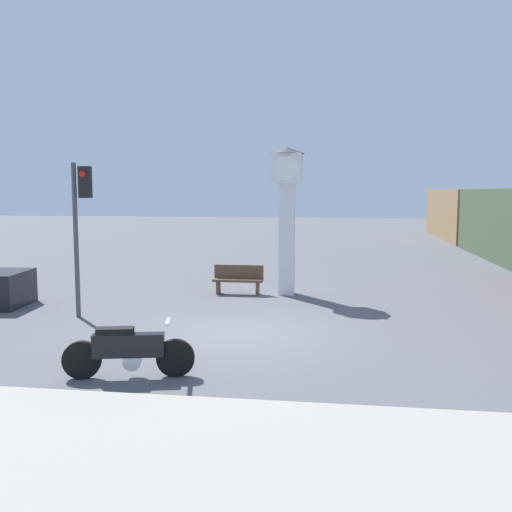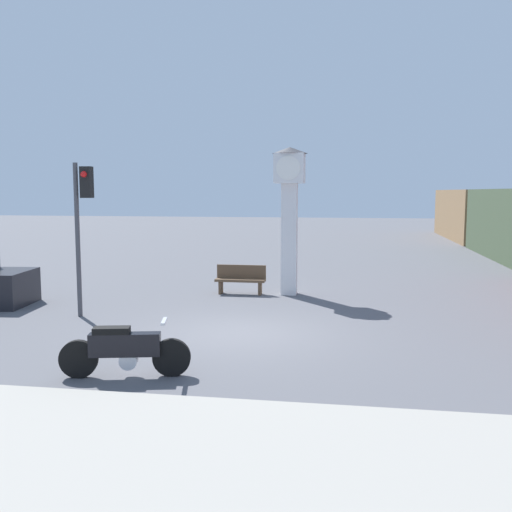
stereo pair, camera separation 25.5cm
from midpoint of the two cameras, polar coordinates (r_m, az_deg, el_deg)
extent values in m
plane|color=#56565B|center=(13.33, -2.26, -7.73)|extent=(120.00, 120.00, 0.00)
cube|color=#9E998E|center=(6.64, -14.89, -22.73)|extent=(36.00, 6.00, 0.10)
cylinder|color=black|center=(10.36, -8.76, -10.04)|extent=(0.69, 0.26, 0.68)
cylinder|color=black|center=(10.60, -17.69, -9.88)|extent=(0.69, 0.26, 0.68)
cube|color=black|center=(10.38, -13.32, -8.67)|extent=(1.27, 0.51, 0.41)
cube|color=black|center=(10.36, -14.60, -7.26)|extent=(0.67, 0.39, 0.11)
cylinder|color=silver|center=(10.45, -12.97, -10.17)|extent=(0.36, 0.29, 0.32)
cube|color=silver|center=(10.20, -9.51, -6.50)|extent=(0.17, 0.50, 0.05)
cube|color=white|center=(18.10, 2.70, 1.69)|extent=(0.48, 0.48, 3.53)
cube|color=white|center=(18.06, 2.73, 8.74)|extent=(0.92, 0.92, 0.92)
cylinder|color=white|center=(17.59, 2.59, 8.80)|extent=(0.74, 0.02, 0.74)
cone|color=#333338|center=(18.09, 2.74, 10.51)|extent=(1.10, 1.10, 0.20)
cube|color=olive|center=(42.42, 19.59, 3.96)|extent=(2.80, 11.99, 3.40)
cylinder|color=#47474C|center=(15.47, -18.00, 1.45)|extent=(0.12, 0.12, 4.01)
cube|color=black|center=(15.29, -17.18, 7.07)|extent=(0.28, 0.24, 0.80)
sphere|color=red|center=(15.16, -17.45, 7.82)|extent=(0.16, 0.16, 0.16)
cube|color=brown|center=(18.23, -2.23, -2.44)|extent=(1.60, 0.44, 0.08)
cube|color=brown|center=(18.38, -2.12, -1.58)|extent=(1.60, 0.06, 0.44)
cube|color=brown|center=(18.39, -4.19, -3.14)|extent=(0.08, 0.35, 0.41)
cube|color=brown|center=(18.17, -0.23, -3.25)|extent=(0.08, 0.35, 0.41)
camera|label=1|loc=(0.13, -90.53, -0.06)|focal=40.00mm
camera|label=2|loc=(0.13, 89.47, 0.06)|focal=40.00mm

